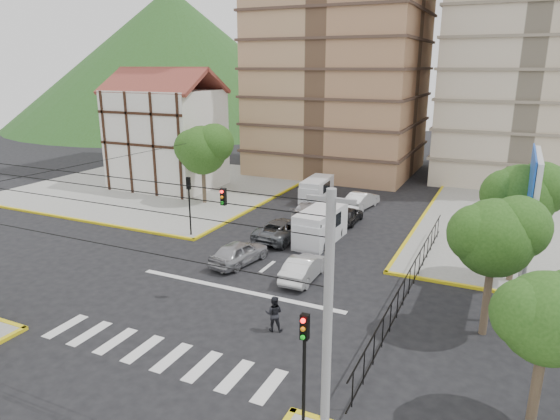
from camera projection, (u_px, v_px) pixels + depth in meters
The scene contains 25 objects.
ground at pixel (227, 299), 27.42m from camera, with size 160.00×160.00×0.00m, color black.
sidewalk_nw at pixel (162, 185), 52.95m from camera, with size 26.00×26.00×0.15m, color gray.
crosswalk_stripes at pixel (157, 353), 22.20m from camera, with size 12.00×2.40×0.01m, color silver.
stop_line at pixel (238, 290), 28.46m from camera, with size 13.00×0.40×0.01m, color silver.
tudor_building at pixel (167, 137), 51.10m from camera, with size 10.80×8.05×12.23m.
distant_hill at pixel (173, 57), 106.83m from camera, with size 70.00×70.00×28.00m, color #284E1A.
park_fence at pixel (408, 297), 27.65m from camera, with size 0.10×22.50×1.66m, color black, non-canonical shape.
billboard at pixel (532, 196), 25.06m from camera, with size 0.36×6.20×8.10m.
tree_park_a at pixel (497, 235), 22.43m from camera, with size 4.41×3.60×6.83m.
tree_park_b at pixel (551, 314), 16.58m from camera, with size 3.92×3.20×5.98m.
tree_park_c at pixel (523, 195), 28.01m from camera, with size 4.65×3.80×7.25m.
tree_tudor at pixel (203, 148), 44.75m from camera, with size 5.39×4.40×7.43m.
traffic_light_se at pixel (304, 353), 16.59m from camera, with size 0.28×0.22×4.40m.
traffic_light_nw at pixel (189, 196), 36.52m from camera, with size 0.28×0.22×4.40m.
traffic_light_hanging at pixel (201, 204), 24.01m from camera, with size 18.00×9.12×0.92m.
utility_pole_se at pixel (327, 334), 14.59m from camera, with size 1.40×0.28×9.00m.
van_right_lane at pixel (319, 227), 35.73m from camera, with size 2.37×5.53×2.46m.
van_left_lane at pixel (316, 191), 46.60m from camera, with size 2.14×4.93×2.18m.
car_silver_front_left at pixel (239, 252), 32.05m from camera, with size 1.82×4.53×1.54m, color #A2A2A6.
car_white_front_right at pixel (304, 268), 29.74m from camera, with size 1.54×4.41×1.45m, color silver.
car_grey_mid_left at pixel (282, 229), 36.63m from camera, with size 2.54×5.50×1.53m, color #575A5F.
car_silver_rear_left at pixel (309, 210), 41.71m from camera, with size 2.02×4.97×1.44m, color silver.
car_darkgrey_mid_right at pixel (348, 215), 40.42m from camera, with size 1.60×3.97×1.35m, color black.
car_white_rear_right at pixel (362, 200), 44.66m from camera, with size 1.59×4.55×1.50m, color white.
pedestrian_crosswalk at pixel (274, 313), 23.90m from camera, with size 0.87×0.67×1.78m, color black.
Camera 1 is at (13.28, -21.36, 12.32)m, focal length 32.00 mm.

